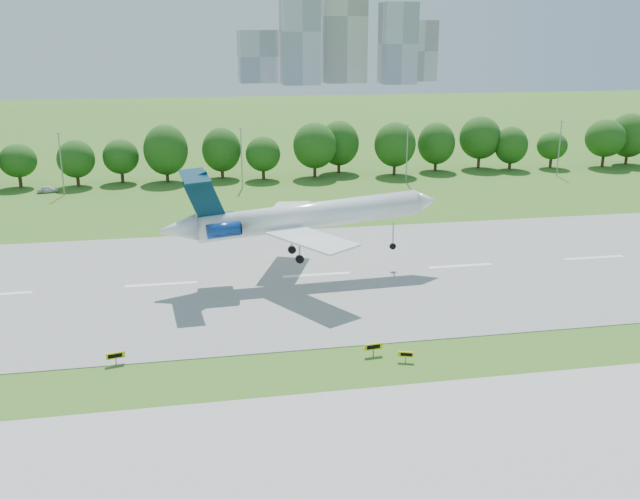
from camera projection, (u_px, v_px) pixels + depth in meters
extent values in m
plane|color=#33621A|center=(155.00, 374.00, 66.69)|extent=(600.00, 600.00, 0.00)
cube|color=gray|center=(161.00, 285.00, 90.17)|extent=(400.00, 45.00, 0.08)
cube|color=#ADADA8|center=(146.00, 490.00, 49.76)|extent=(400.00, 23.00, 0.08)
cylinder|color=#382314|center=(71.00, 176.00, 149.07)|extent=(0.70, 0.70, 3.60)
sphere|color=#143F0F|center=(69.00, 155.00, 147.79)|extent=(8.40, 8.40, 8.40)
cylinder|color=#382314|center=(261.00, 170.00, 156.17)|extent=(0.70, 0.70, 3.60)
sphere|color=#143F0F|center=(261.00, 150.00, 154.88)|extent=(8.40, 8.40, 8.40)
cylinder|color=#382314|center=(435.00, 164.00, 163.26)|extent=(0.70, 0.70, 3.60)
sphere|color=#143F0F|center=(436.00, 144.00, 161.98)|extent=(8.40, 8.40, 8.40)
cylinder|color=#382314|center=(594.00, 158.00, 170.35)|extent=(0.70, 0.70, 3.60)
sphere|color=#143F0F|center=(596.00, 140.00, 169.07)|extent=(8.40, 8.40, 8.40)
cylinder|color=gray|center=(61.00, 165.00, 138.45)|extent=(0.24, 0.24, 12.00)
cube|color=gray|center=(58.00, 133.00, 136.67)|extent=(0.90, 0.25, 0.18)
cylinder|color=gray|center=(242.00, 159.00, 144.66)|extent=(0.24, 0.24, 12.00)
cube|color=gray|center=(241.00, 129.00, 142.87)|extent=(0.90, 0.25, 0.18)
cylinder|color=gray|center=(407.00, 154.00, 150.86)|extent=(0.24, 0.24, 12.00)
cube|color=gray|center=(408.00, 125.00, 149.08)|extent=(0.90, 0.25, 0.18)
cylinder|color=gray|center=(559.00, 149.00, 157.07)|extent=(0.24, 0.24, 12.00)
cube|color=gray|center=(562.00, 121.00, 155.29)|extent=(0.90, 0.25, 0.18)
cube|color=#B2B2B7|center=(300.00, 32.00, 428.04)|extent=(22.00, 22.00, 62.00)
cube|color=beige|center=(343.00, 17.00, 444.83)|extent=(26.00, 26.00, 80.00)
cube|color=#B2B2B7|center=(398.00, 44.00, 436.03)|extent=(20.00, 20.00, 48.00)
cube|color=beige|center=(420.00, 51.00, 465.06)|extent=(18.00, 18.00, 38.00)
cube|color=#B2B2B7|center=(258.00, 56.00, 451.84)|extent=(24.00, 24.00, 32.00)
cylinder|color=white|center=(310.00, 216.00, 91.20)|extent=(29.08, 5.84, 5.03)
cone|color=white|center=(425.00, 201.00, 95.03)|extent=(3.54, 3.62, 3.53)
cone|color=white|center=(178.00, 229.00, 87.07)|extent=(5.06, 3.76, 3.62)
cube|color=white|center=(310.00, 239.00, 84.88)|extent=(10.38, 13.19, 0.52)
cube|color=white|center=(285.00, 212.00, 97.24)|extent=(8.78, 13.35, 0.52)
cube|color=#052A3F|center=(204.00, 198.00, 86.81)|extent=(5.15, 0.92, 6.54)
cube|color=#052A3F|center=(194.00, 176.00, 85.76)|extent=(3.85, 9.34, 0.39)
cylinder|color=navy|center=(223.00, 230.00, 86.05)|extent=(4.27, 2.17, 2.05)
cylinder|color=navy|center=(218.00, 220.00, 90.64)|extent=(4.27, 2.17, 2.05)
cylinder|color=gray|center=(393.00, 234.00, 95.14)|extent=(0.19, 0.19, 3.35)
cylinder|color=black|center=(393.00, 246.00, 95.63)|extent=(0.88, 0.36, 0.86)
cylinder|color=gray|center=(300.00, 246.00, 89.74)|extent=(0.23, 0.23, 3.35)
cylinder|color=black|center=(300.00, 259.00, 90.23)|extent=(1.09, 0.52, 1.05)
cylinder|color=gray|center=(292.00, 238.00, 93.63)|extent=(0.23, 0.23, 3.35)
cylinder|color=black|center=(292.00, 250.00, 94.12)|extent=(1.09, 0.52, 1.05)
cube|color=gray|center=(116.00, 361.00, 68.54)|extent=(0.13, 0.13, 0.78)
cube|color=yellow|center=(116.00, 355.00, 68.38)|extent=(1.77, 0.57, 0.61)
cube|color=black|center=(116.00, 356.00, 68.27)|extent=(1.30, 0.30, 0.39)
cube|color=gray|center=(373.00, 352.00, 70.40)|extent=(0.12, 0.12, 0.80)
cube|color=yellow|center=(373.00, 347.00, 70.24)|extent=(1.83, 0.39, 0.63)
cube|color=black|center=(374.00, 347.00, 70.12)|extent=(1.36, 0.16, 0.40)
cube|color=gray|center=(406.00, 359.00, 69.07)|extent=(0.12, 0.12, 0.67)
cube|color=yellow|center=(406.00, 354.00, 68.93)|extent=(1.51, 0.67, 0.53)
cube|color=black|center=(406.00, 355.00, 68.83)|extent=(1.09, 0.40, 0.34)
imported|color=silver|center=(48.00, 189.00, 142.02)|extent=(4.26, 2.30, 1.38)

